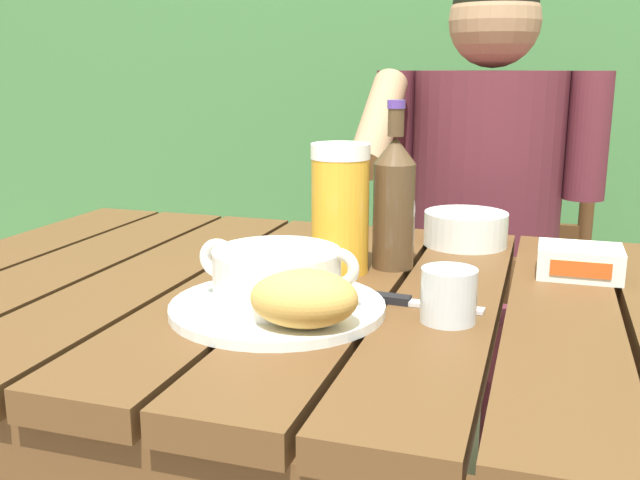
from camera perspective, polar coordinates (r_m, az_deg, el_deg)
The scene contains 12 objects.
dining_table at distance 1.02m, azimuth 1.57°, elevation -9.10°, with size 1.30×0.80×0.74m.
chair_near_diner at distance 1.82m, azimuth 12.95°, elevation -4.45°, with size 0.49×0.40×0.92m.
person_eating at distance 1.58m, azimuth 12.71°, elevation 2.00°, with size 0.48×0.47×1.24m.
serving_plate at distance 0.89m, azimuth -3.39°, elevation -5.35°, with size 0.27×0.27×0.01m.
soup_bowl at distance 0.88m, azimuth -3.43°, elevation -2.79°, with size 0.21×0.16×0.08m.
bread_roll at distance 0.80m, azimuth -1.26°, elevation -4.66°, with size 0.14×0.11×0.06m.
beer_glass at distance 1.04m, azimuth 1.61°, elevation 2.53°, with size 0.09×0.09×0.19m.
beer_bottle at distance 1.07m, azimuth 5.91°, elevation 3.20°, with size 0.06×0.06×0.25m.
water_glass_small at distance 0.86m, azimuth 10.19°, elevation -4.34°, with size 0.07×0.07×0.06m.
butter_tub at distance 1.10m, azimuth 19.94°, elevation -1.62°, with size 0.12×0.09×0.04m.
table_knife at distance 0.92m, azimuth 7.00°, elevation -4.87°, with size 0.16×0.03×0.01m.
diner_bowl at distance 1.24m, azimuth 11.50°, elevation 0.89°, with size 0.14×0.14×0.06m.
Camera 1 is at (0.26, -0.90, 1.03)m, focal length 40.25 mm.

